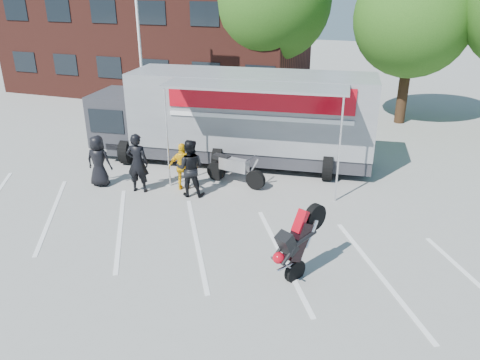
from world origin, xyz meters
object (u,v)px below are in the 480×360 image
Objects in this scene: flagpole at (143,17)px; tree_mid at (413,18)px; spectator_leather_c at (190,168)px; transporter_truck at (238,162)px; stunt_bike_rider at (310,269)px; spectator_leather_b at (138,163)px; tree_left at (273,1)px; parked_motorcycle at (235,184)px; spectator_hivis at (183,167)px; spectator_leather_a at (99,161)px.

flagpole is 12.31m from tree_mid.
flagpole is 4.19× the size of spectator_leather_c.
transporter_truck is 5.58× the size of stunt_bike_rider.
tree_mid is 3.82× the size of spectator_leather_b.
tree_left is at bearing 91.29° from transporter_truck.
flagpole is 9.44m from parked_motorcycle.
spectator_hivis is (-6.60, -11.01, -4.13)m from tree_mid.
tree_mid reaches higher than spectator_hivis.
spectator_leather_b is 1.49m from spectator_hivis.
spectator_leather_b is at bearing -4.71° from spectator_leather_c.
parked_motorcycle is 1.19× the size of stunt_bike_rider.
stunt_bike_rider is (5.41, -15.37, -5.57)m from tree_left.
spectator_leather_a is 0.88× the size of spectator_leather_b.
spectator_leather_a is (-7.86, 2.71, 0.89)m from stunt_bike_rider.
flagpole is at bearing 61.57° from parked_motorcycle.
tree_mid reaches higher than stunt_bike_rider.
tree_mid is at bearing 23.97° from flagpole.
tree_left is 13.47m from spectator_leather_b.
parked_motorcycle is at bearing -143.40° from spectator_leather_c.
parked_motorcycle is (1.91, -11.07, -5.57)m from tree_left.
spectator_leather_b reaches higher than transporter_truck.
stunt_bike_rider is 6.98m from spectator_leather_b.
transporter_truck is at bearing -130.03° from spectator_leather_b.
stunt_bike_rider reaches higher than parked_motorcycle.
spectator_leather_c is at bearing 151.06° from parked_motorcycle.
spectator_leather_a is 1.09× the size of spectator_hivis.
tree_left is 4.53× the size of spectator_leather_c.
stunt_bike_rider is at bearing -129.83° from parked_motorcycle.
spectator_leather_c is 1.17× the size of spectator_hivis.
spectator_hivis reaches higher than parked_motorcycle.
spectator_leather_b is at bearing -127.88° from transporter_truck.
spectator_leather_c reaches higher than transporter_truck.
spectator_leather_b is (1.52, 0.01, 0.12)m from spectator_leather_a.
tree_mid is at bearing -15.77° from parked_motorcycle.
tree_mid reaches higher than parked_motorcycle.
spectator_hivis is (0.40, -12.01, -4.75)m from tree_left.
parked_motorcycle is (6.16, -5.07, -5.05)m from flagpole.
parked_motorcycle is at bearing -166.50° from spectator_leather_a.
spectator_leather_c is at bearing 175.53° from stunt_bike_rider.
tree_mid is 4.02× the size of spectator_leather_c.
spectator_leather_b is (-0.94, -12.64, -4.56)m from tree_left.
spectator_leather_c is at bearing 178.43° from spectator_leather_a.
tree_left reaches higher than stunt_bike_rider.
stunt_bike_rider is 6.09m from spectator_hivis.
flagpole reaches higher than spectator_leather_b.
stunt_bike_rider is at bearing -63.97° from transporter_truck.
transporter_truck is 5.41× the size of spectator_leather_b.
spectator_leather_a is at bearing -129.05° from tree_mid.
stunt_bike_rider is at bearing 133.48° from spectator_leather_c.
spectator_leather_b is (3.31, -6.64, -4.05)m from flagpole.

